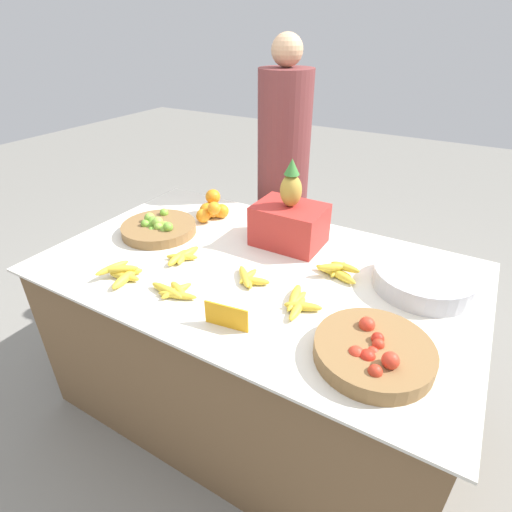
% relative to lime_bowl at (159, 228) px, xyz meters
% --- Properties ---
extents(ground_plane, '(12.00, 12.00, 0.00)m').
position_rel_lime_bowl_xyz_m(ground_plane, '(0.56, -0.03, -0.83)').
color(ground_plane, gray).
extents(market_table, '(1.78, 1.09, 0.80)m').
position_rel_lime_bowl_xyz_m(market_table, '(0.56, -0.03, -0.43)').
color(market_table, brown).
rests_on(market_table, ground_plane).
extents(lime_bowl, '(0.36, 0.36, 0.09)m').
position_rel_lime_bowl_xyz_m(lime_bowl, '(0.00, 0.00, 0.00)').
color(lime_bowl, olive).
rests_on(lime_bowl, market_table).
extents(tomato_basket, '(0.36, 0.36, 0.10)m').
position_rel_lime_bowl_xyz_m(tomato_basket, '(1.14, -0.31, 0.00)').
color(tomato_basket, olive).
rests_on(tomato_basket, market_table).
extents(orange_pile, '(0.15, 0.19, 0.13)m').
position_rel_lime_bowl_xyz_m(orange_pile, '(0.12, 0.28, 0.02)').
color(orange_pile, orange).
rests_on(orange_pile, market_table).
extents(metal_bowl, '(0.38, 0.38, 0.08)m').
position_rel_lime_bowl_xyz_m(metal_bowl, '(1.20, 0.16, 0.01)').
color(metal_bowl, '#B7B7BF').
rests_on(metal_bowl, market_table).
extents(price_sign, '(0.16, 0.03, 0.09)m').
position_rel_lime_bowl_xyz_m(price_sign, '(0.67, -0.41, 0.02)').
color(price_sign, orange).
rests_on(price_sign, market_table).
extents(produce_crate, '(0.31, 0.23, 0.40)m').
position_rel_lime_bowl_xyz_m(produce_crate, '(0.59, 0.23, 0.08)').
color(produce_crate, '#B22D28').
rests_on(produce_crate, market_table).
extents(banana_bunch_front_right, '(0.16, 0.17, 0.05)m').
position_rel_lime_bowl_xyz_m(banana_bunch_front_right, '(0.15, -0.38, -0.00)').
color(banana_bunch_front_right, gold).
rests_on(banana_bunch_front_right, market_table).
extents(banana_bunch_middle_left, '(0.18, 0.14, 0.03)m').
position_rel_lime_bowl_xyz_m(banana_bunch_middle_left, '(0.59, -0.14, -0.01)').
color(banana_bunch_middle_left, gold).
rests_on(banana_bunch_middle_left, market_table).
extents(banana_bunch_back_center, '(0.13, 0.19, 0.03)m').
position_rel_lime_bowl_xyz_m(banana_bunch_back_center, '(0.26, -0.14, -0.01)').
color(banana_bunch_back_center, gold).
rests_on(banana_bunch_back_center, market_table).
extents(banana_bunch_front_left, '(0.19, 0.15, 0.06)m').
position_rel_lime_bowl_xyz_m(banana_bunch_front_left, '(0.88, 0.07, -0.00)').
color(banana_bunch_front_left, gold).
rests_on(banana_bunch_front_left, market_table).
extents(banana_bunch_middle_right, '(0.21, 0.14, 0.03)m').
position_rel_lime_bowl_xyz_m(banana_bunch_middle_right, '(0.40, -0.36, -0.01)').
color(banana_bunch_middle_right, gold).
rests_on(banana_bunch_middle_right, market_table).
extents(banana_bunch_front_center, '(0.15, 0.21, 0.04)m').
position_rel_lime_bowl_xyz_m(banana_bunch_front_center, '(0.83, -0.19, -0.01)').
color(banana_bunch_front_center, gold).
rests_on(banana_bunch_front_center, market_table).
extents(vendor_person, '(0.30, 0.30, 1.65)m').
position_rel_lime_bowl_xyz_m(vendor_person, '(0.27, 0.80, -0.06)').
color(vendor_person, brown).
rests_on(vendor_person, ground_plane).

